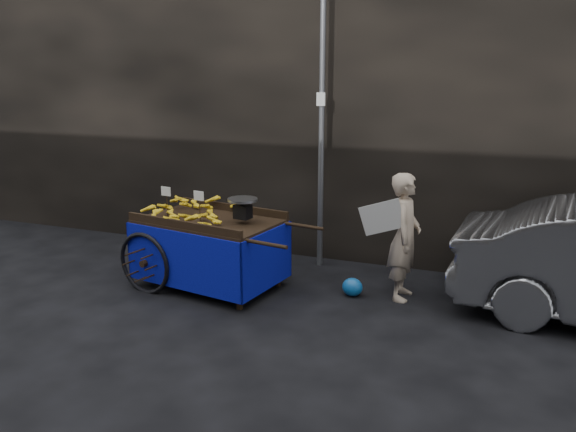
% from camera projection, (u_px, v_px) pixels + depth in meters
% --- Properties ---
extents(ground, '(80.00, 80.00, 0.00)m').
position_uv_depth(ground, '(267.00, 293.00, 7.22)').
color(ground, black).
rests_on(ground, ground).
extents(building_wall, '(13.50, 2.00, 5.00)m').
position_uv_depth(building_wall, '(353.00, 89.00, 8.82)').
color(building_wall, black).
rests_on(building_wall, ground).
extents(street_pole, '(0.12, 0.10, 4.00)m').
position_uv_depth(street_pole, '(322.00, 128.00, 7.80)').
color(street_pole, slate).
rests_on(street_pole, ground).
extents(banana_cart, '(2.59, 1.49, 1.33)m').
position_uv_depth(banana_cart, '(206.00, 226.00, 7.29)').
color(banana_cart, black).
rests_on(banana_cart, ground).
extents(vendor, '(0.74, 0.58, 1.59)m').
position_uv_depth(vendor, '(404.00, 237.00, 6.89)').
color(vendor, tan).
rests_on(vendor, ground).
extents(plastic_bag, '(0.26, 0.21, 0.24)m').
position_uv_depth(plastic_bag, '(352.00, 287.00, 7.09)').
color(plastic_bag, '#165CA9').
rests_on(plastic_bag, ground).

